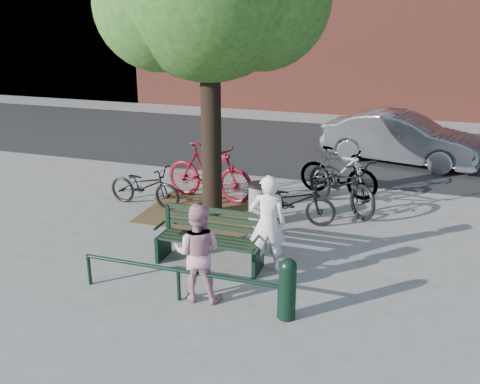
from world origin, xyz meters
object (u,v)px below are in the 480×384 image
(parked_car, at_px, (401,138))
(person_right, at_px, (198,252))
(park_bench, at_px, (211,236))
(litter_bin, at_px, (258,204))
(person_left, at_px, (268,224))
(bollard, at_px, (287,287))
(bicycle_c, at_px, (291,202))

(parked_car, bearing_deg, person_right, 176.89)
(person_right, height_order, parked_car, person_right)
(park_bench, xyz_separation_m, litter_bin, (0.27, 1.84, -0.05))
(person_left, relative_size, parked_car, 0.38)
(person_right, relative_size, bollard, 1.64)
(parked_car, bearing_deg, litter_bin, 169.34)
(bicycle_c, bearing_deg, person_right, 164.39)
(bicycle_c, bearing_deg, person_left, 177.54)
(park_bench, relative_size, bicycle_c, 1.00)
(bollard, bearing_deg, litter_bin, 113.33)
(person_left, bearing_deg, park_bench, -9.17)
(park_bench, height_order, litter_bin, park_bench)
(bollard, bearing_deg, bicycle_c, 102.38)
(person_left, height_order, bicycle_c, person_left)
(park_bench, distance_m, litter_bin, 1.86)
(person_left, relative_size, litter_bin, 1.88)
(litter_bin, distance_m, parked_car, 6.06)
(park_bench, relative_size, parked_car, 0.42)
(person_left, xyz_separation_m, bollard, (0.65, -1.31, -0.32))
(person_left, relative_size, bicycle_c, 0.92)
(park_bench, relative_size, litter_bin, 2.03)
(park_bench, xyz_separation_m, bicycle_c, (0.86, 2.12, -0.02))
(park_bench, relative_size, person_right, 1.19)
(person_left, bearing_deg, person_right, 46.25)
(person_left, height_order, bollard, person_left)
(person_right, distance_m, litter_bin, 2.99)
(person_right, height_order, bollard, person_right)
(person_left, bearing_deg, parked_car, -116.75)
(park_bench, height_order, bicycle_c, park_bench)
(person_left, relative_size, person_right, 1.09)
(bollard, xyz_separation_m, litter_bin, (-1.33, 3.08, -0.05))
(person_left, bearing_deg, bicycle_c, -100.99)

